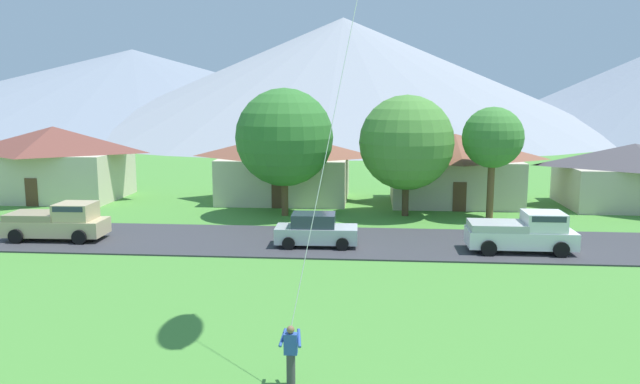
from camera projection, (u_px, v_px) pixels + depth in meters
road_strip at (335, 242)px, 32.59m from camera, size 160.00×7.03×0.08m
mountain_west_ridge at (343, 76)px, 124.41m from camera, size 107.66×107.66×23.10m
mountain_central_ridge at (134, 88)px, 152.10m from camera, size 139.15×139.15×18.85m
house_leftmost at (285, 165)px, 45.59m from camera, size 9.94×7.72×5.01m
house_left_center at (633, 174)px, 42.73m from camera, size 9.94×7.25×4.44m
house_right_center at (55, 161)px, 46.19m from camera, size 10.54×7.47×5.44m
house_rightmost at (454, 167)px, 44.15m from camera, size 9.60×7.08×5.02m
tree_near_left at (407, 143)px, 39.17m from camera, size 6.07×6.07×7.79m
tree_left_of_center at (284, 137)px, 39.15m from camera, size 6.27×6.27×8.22m
tree_center at (493, 138)px, 38.20m from camera, size 3.81×3.81×7.05m
parked_car_silver_west_end at (316, 231)px, 31.52m from camera, size 4.24×2.16×1.68m
pickup_truck_sand_west_side at (59, 221)px, 32.87m from camera, size 5.25×2.44×1.99m
pickup_truck_white_east_side at (523, 232)px, 30.32m from camera, size 5.21×2.34×1.99m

